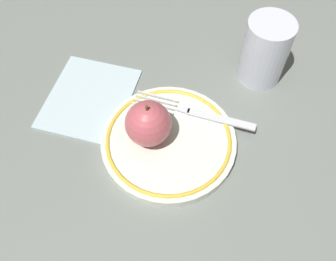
{
  "coord_description": "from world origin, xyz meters",
  "views": [
    {
      "loc": [
        -0.25,
        -0.11,
        0.47
      ],
      "look_at": [
        0.01,
        0.0,
        0.04
      ],
      "focal_mm": 40.0,
      "sensor_mm": 36.0,
      "label": 1
    }
  ],
  "objects_px": {
    "plate": "(168,141)",
    "apple_red_whole": "(149,122)",
    "napkin_folded": "(89,97)",
    "fork": "(197,113)",
    "drinking_glass": "(265,51)"
  },
  "relations": [
    {
      "from": "fork",
      "to": "napkin_folded",
      "type": "relative_size",
      "value": 1.23
    },
    {
      "from": "plate",
      "to": "drinking_glass",
      "type": "bearing_deg",
      "value": -23.68
    },
    {
      "from": "apple_red_whole",
      "to": "drinking_glass",
      "type": "bearing_deg",
      "value": -29.3
    },
    {
      "from": "fork",
      "to": "napkin_folded",
      "type": "height_order",
      "value": "fork"
    },
    {
      "from": "plate",
      "to": "fork",
      "type": "distance_m",
      "value": 0.06
    },
    {
      "from": "apple_red_whole",
      "to": "napkin_folded",
      "type": "bearing_deg",
      "value": 75.27
    },
    {
      "from": "plate",
      "to": "fork",
      "type": "xyz_separation_m",
      "value": [
        0.06,
        -0.02,
        0.01
      ]
    },
    {
      "from": "napkin_folded",
      "to": "apple_red_whole",
      "type": "bearing_deg",
      "value": -104.73
    },
    {
      "from": "fork",
      "to": "drinking_glass",
      "type": "xyz_separation_m",
      "value": [
        0.13,
        -0.06,
        0.04
      ]
    },
    {
      "from": "plate",
      "to": "apple_red_whole",
      "type": "height_order",
      "value": "apple_red_whole"
    },
    {
      "from": "plate",
      "to": "apple_red_whole",
      "type": "distance_m",
      "value": 0.05
    },
    {
      "from": "apple_red_whole",
      "to": "drinking_glass",
      "type": "relative_size",
      "value": 0.67
    },
    {
      "from": "drinking_glass",
      "to": "napkin_folded",
      "type": "xyz_separation_m",
      "value": [
        -0.16,
        0.23,
        -0.05
      ]
    },
    {
      "from": "plate",
      "to": "napkin_folded",
      "type": "relative_size",
      "value": 1.28
    },
    {
      "from": "drinking_glass",
      "to": "apple_red_whole",
      "type": "bearing_deg",
      "value": 150.7
    }
  ]
}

